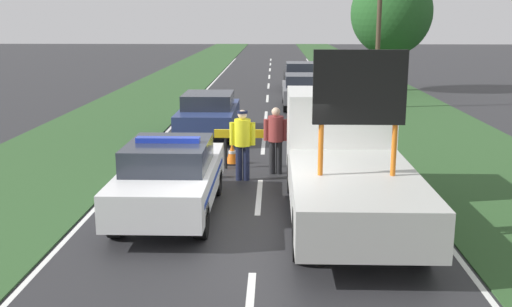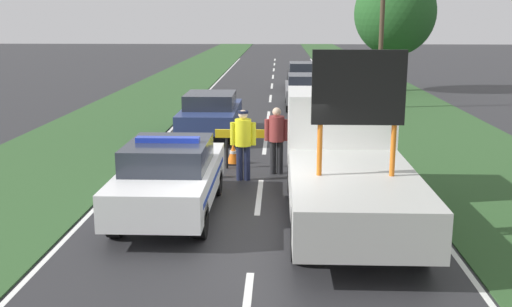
# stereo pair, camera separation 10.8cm
# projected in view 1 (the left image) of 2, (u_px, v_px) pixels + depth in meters

# --- Properties ---
(ground_plane) EXTENTS (160.00, 160.00, 0.00)m
(ground_plane) POSITION_uv_depth(u_px,v_px,m) (256.00, 235.00, 11.06)
(ground_plane) COLOR #28282B
(lane_markings) EXTENTS (6.96, 63.60, 0.01)m
(lane_markings) POSITION_uv_depth(u_px,v_px,m) (267.00, 106.00, 26.98)
(lane_markings) COLOR silver
(lane_markings) RESTS_ON ground
(grass_verge_left) EXTENTS (4.76, 120.00, 0.03)m
(grass_verge_left) POSITION_uv_depth(u_px,v_px,m) (153.00, 95.00, 30.72)
(grass_verge_left) COLOR #2D5128
(grass_verge_left) RESTS_ON ground
(grass_verge_right) EXTENTS (4.76, 120.00, 0.03)m
(grass_verge_right) POSITION_uv_depth(u_px,v_px,m) (384.00, 96.00, 30.37)
(grass_verge_right) COLOR #2D5128
(grass_verge_right) RESTS_ON ground
(police_car) EXTENTS (1.80, 4.49, 1.62)m
(police_car) POSITION_uv_depth(u_px,v_px,m) (170.00, 176.00, 12.08)
(police_car) COLOR white
(police_car) RESTS_ON ground
(work_truck) EXTENTS (2.25, 6.18, 3.41)m
(work_truck) POSITION_uv_depth(u_px,v_px,m) (345.00, 159.00, 12.05)
(work_truck) COLOR white
(work_truck) RESTS_ON ground
(road_barrier) EXTENTS (3.01, 0.08, 1.05)m
(road_barrier) POSITION_uv_depth(u_px,v_px,m) (271.00, 137.00, 15.71)
(road_barrier) COLOR black
(road_barrier) RESTS_ON ground
(police_officer) EXTENTS (0.63, 0.40, 1.75)m
(police_officer) POSITION_uv_depth(u_px,v_px,m) (242.00, 139.00, 14.56)
(police_officer) COLOR #191E38
(police_officer) RESTS_ON ground
(pedestrian_civilian) EXTENTS (0.62, 0.39, 1.72)m
(pedestrian_civilian) POSITION_uv_depth(u_px,v_px,m) (276.00, 135.00, 15.18)
(pedestrian_civilian) COLOR #232326
(pedestrian_civilian) RESTS_ON ground
(traffic_cone_near_police) EXTENTS (0.36, 0.36, 0.50)m
(traffic_cone_near_police) POSITION_uv_depth(u_px,v_px,m) (357.00, 152.00, 16.70)
(traffic_cone_near_police) COLOR black
(traffic_cone_near_police) RESTS_ON ground
(traffic_cone_centre_front) EXTENTS (0.42, 0.42, 0.58)m
(traffic_cone_centre_front) POSITION_uv_depth(u_px,v_px,m) (232.00, 154.00, 16.36)
(traffic_cone_centre_front) COLOR black
(traffic_cone_centre_front) RESTS_ON ground
(traffic_cone_near_truck) EXTENTS (0.41, 0.41, 0.57)m
(traffic_cone_near_truck) POSITION_uv_depth(u_px,v_px,m) (211.00, 167.00, 14.93)
(traffic_cone_near_truck) COLOR black
(traffic_cone_near_truck) RESTS_ON ground
(queued_car_hatch_blue) EXTENTS (1.83, 4.34, 1.46)m
(queued_car_hatch_blue) POSITION_uv_depth(u_px,v_px,m) (209.00, 113.00, 20.17)
(queued_car_hatch_blue) COLOR navy
(queued_car_hatch_blue) RESTS_ON ground
(queued_car_suv_grey) EXTENTS (1.81, 4.45, 1.48)m
(queued_car_suv_grey) POSITION_uv_depth(u_px,v_px,m) (303.00, 90.00, 26.48)
(queued_car_suv_grey) COLOR slate
(queued_car_suv_grey) RESTS_ON ground
(queued_car_sedan_black) EXTENTS (1.85, 4.45, 1.49)m
(queued_car_sedan_black) POSITION_uv_depth(u_px,v_px,m) (301.00, 75.00, 33.24)
(queued_car_sedan_black) COLOR black
(queued_car_sedan_black) RESTS_ON ground
(roadside_tree_near_left) EXTENTS (4.29, 4.29, 6.41)m
(roadside_tree_near_left) POSITION_uv_depth(u_px,v_px,m) (391.00, 13.00, 31.70)
(roadside_tree_near_left) COLOR #4C3823
(roadside_tree_near_left) RESTS_ON ground
(utility_pole) EXTENTS (1.20, 0.20, 7.70)m
(utility_pole) POSITION_uv_depth(u_px,v_px,m) (379.00, 16.00, 25.56)
(utility_pole) COLOR #473828
(utility_pole) RESTS_ON ground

